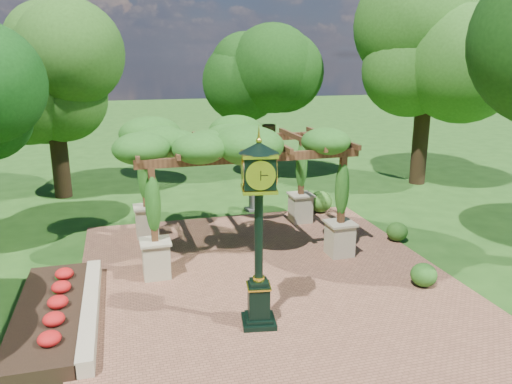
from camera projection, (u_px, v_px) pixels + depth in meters
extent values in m
plane|color=#1E4714|center=(282.00, 302.00, 12.52)|extent=(120.00, 120.00, 0.00)
cube|color=brown|center=(271.00, 284.00, 13.45)|extent=(10.00, 12.00, 0.04)
cube|color=#C6B793|center=(91.00, 309.00, 11.77)|extent=(0.35, 5.00, 0.40)
cube|color=red|center=(50.00, 315.00, 11.54)|extent=(1.50, 5.00, 0.36)
cube|color=black|center=(259.00, 321.00, 11.43)|extent=(0.86, 0.86, 0.11)
cube|color=black|center=(259.00, 301.00, 11.29)|extent=(0.54, 0.54, 0.85)
cube|color=yellow|center=(259.00, 286.00, 11.19)|extent=(0.60, 0.60, 0.04)
cylinder|color=black|center=(259.00, 235.00, 10.87)|extent=(0.22, 0.22, 2.16)
cube|color=black|center=(259.00, 172.00, 10.49)|extent=(0.76, 0.76, 0.66)
cylinder|color=beige|center=(261.00, 175.00, 10.17)|extent=(0.56, 0.12, 0.56)
cone|color=black|center=(259.00, 147.00, 10.35)|extent=(0.97, 0.97, 0.24)
sphere|color=yellow|center=(259.00, 141.00, 10.32)|extent=(0.13, 0.13, 0.13)
cube|color=#B8AE89|center=(156.00, 259.00, 13.76)|extent=(0.73, 0.73, 1.00)
cube|color=#52321C|center=(153.00, 205.00, 13.34)|extent=(0.18, 0.18, 2.05)
cube|color=#B8AE89|center=(340.00, 239.00, 15.25)|extent=(0.73, 0.73, 1.00)
cube|color=#52321C|center=(342.00, 189.00, 14.83)|extent=(0.18, 0.18, 2.05)
cube|color=#B8AE89|center=(147.00, 222.00, 16.84)|extent=(0.73, 0.73, 1.00)
cube|color=#52321C|center=(144.00, 176.00, 16.42)|extent=(0.18, 0.18, 2.05)
cube|color=#B8AE89|center=(300.00, 208.00, 18.33)|extent=(0.73, 0.73, 1.00)
cube|color=#52321C|center=(301.00, 166.00, 17.91)|extent=(0.18, 0.18, 2.05)
cube|color=#52321C|center=(252.00, 158.00, 13.79)|extent=(6.44, 0.26, 0.24)
cube|color=#52321C|center=(226.00, 139.00, 16.87)|extent=(6.44, 0.26, 0.24)
ellipsoid|color=#235719|center=(238.00, 138.00, 15.25)|extent=(6.50, 4.10, 1.11)
cube|color=gray|center=(252.00, 209.00, 19.89)|extent=(0.59, 0.59, 0.09)
cylinder|color=gray|center=(252.00, 199.00, 19.78)|extent=(0.30, 0.30, 0.83)
cylinder|color=gray|center=(252.00, 189.00, 19.67)|extent=(0.55, 0.55, 0.05)
ellipsoid|color=#265D1A|center=(424.00, 275.00, 13.23)|extent=(0.72, 0.72, 0.62)
ellipsoid|color=#214A15|center=(397.00, 232.00, 16.47)|extent=(0.82, 0.82, 0.62)
ellipsoid|color=#31631C|center=(320.00, 202.00, 19.46)|extent=(1.04, 1.04, 0.83)
cylinder|color=black|center=(60.00, 163.00, 21.42)|extent=(0.72, 0.72, 3.03)
ellipsoid|color=#264E16|center=(50.00, 69.00, 20.38)|extent=(4.65, 4.65, 4.79)
cylinder|color=#342015|center=(269.00, 152.00, 24.45)|extent=(0.65, 0.65, 2.73)
ellipsoid|color=#14380E|center=(269.00, 79.00, 23.51)|extent=(4.23, 4.23, 4.31)
cylinder|color=#322213|center=(420.00, 146.00, 23.61)|extent=(0.73, 0.73, 3.68)
ellipsoid|color=#295819|center=(429.00, 41.00, 22.35)|extent=(5.27, 5.27, 5.80)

